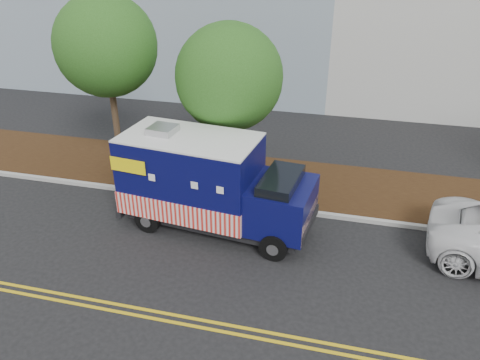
# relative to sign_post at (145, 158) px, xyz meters

# --- Properties ---
(ground) EXTENTS (120.00, 120.00, 0.00)m
(ground) POSITION_rel_sign_post_xyz_m (4.14, -2.03, -1.20)
(ground) COLOR black
(ground) RESTS_ON ground
(curb) EXTENTS (120.00, 0.18, 0.15)m
(curb) POSITION_rel_sign_post_xyz_m (4.14, -0.63, -1.12)
(curb) COLOR #9E9E99
(curb) RESTS_ON ground
(mulch_strip) EXTENTS (120.00, 4.00, 0.15)m
(mulch_strip) POSITION_rel_sign_post_xyz_m (4.14, 1.47, -1.12)
(mulch_strip) COLOR black
(mulch_strip) RESTS_ON ground
(centerline_near) EXTENTS (120.00, 0.10, 0.01)m
(centerline_near) POSITION_rel_sign_post_xyz_m (4.14, -6.48, -1.19)
(centerline_near) COLOR gold
(centerline_near) RESTS_ON ground
(centerline_far) EXTENTS (120.00, 0.10, 0.01)m
(centerline_far) POSITION_rel_sign_post_xyz_m (4.14, -6.73, -1.19)
(centerline_far) COLOR gold
(centerline_far) RESTS_ON ground
(tree_a) EXTENTS (3.92, 3.92, 7.08)m
(tree_a) POSITION_rel_sign_post_xyz_m (-1.81, 1.34, 3.91)
(tree_a) COLOR #38281C
(tree_a) RESTS_ON ground
(tree_b) EXTENTS (3.85, 3.85, 6.31)m
(tree_b) POSITION_rel_sign_post_xyz_m (3.20, 0.77, 3.18)
(tree_b) COLOR #38281C
(tree_b) RESTS_ON ground
(sign_post) EXTENTS (0.06, 0.06, 2.40)m
(sign_post) POSITION_rel_sign_post_xyz_m (0.00, 0.00, 0.00)
(sign_post) COLOR #473828
(sign_post) RESTS_ON ground
(food_truck) EXTENTS (6.69, 3.12, 3.40)m
(food_truck) POSITION_rel_sign_post_xyz_m (3.19, -2.09, 0.34)
(food_truck) COLOR black
(food_truck) RESTS_ON ground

